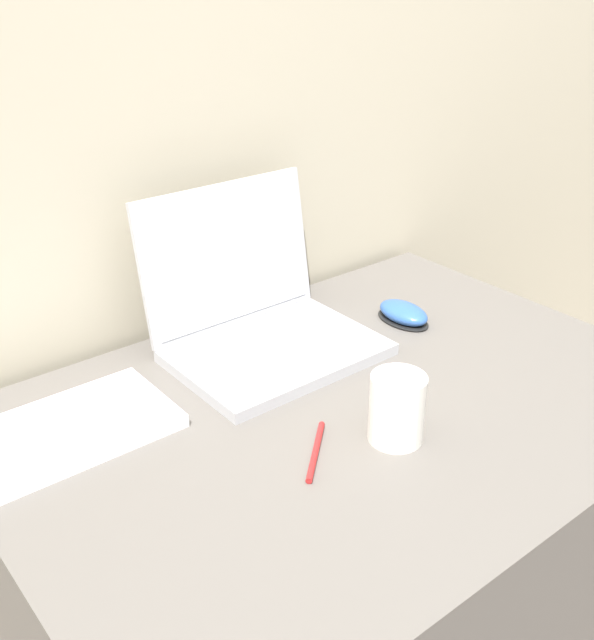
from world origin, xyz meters
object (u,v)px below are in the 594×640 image
at_px(laptop, 258,315).
at_px(computer_mouse, 403,314).
at_px(drink_cup, 397,407).
at_px(pen, 316,451).
at_px(external_keyboard, 41,441).

bearing_deg(laptop, computer_mouse, -18.49).
bearing_deg(drink_cup, pen, 158.93).
height_order(computer_mouse, external_keyboard, computer_mouse).
height_order(drink_cup, external_keyboard, drink_cup).
bearing_deg(laptop, pen, -111.96).
bearing_deg(pen, external_keyboard, 138.73).
xyz_separation_m(laptop, drink_cup, (-0.01, -0.34, -0.01)).
relative_size(laptop, computer_mouse, 3.03).
bearing_deg(pen, drink_cup, -21.07).
bearing_deg(drink_cup, laptop, 88.51).
distance_m(computer_mouse, pen, 0.44).
bearing_deg(pen, laptop, 68.04).
bearing_deg(drink_cup, external_keyboard, 143.49).
relative_size(drink_cup, external_keyboard, 0.27).
bearing_deg(computer_mouse, drink_cup, -137.79).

